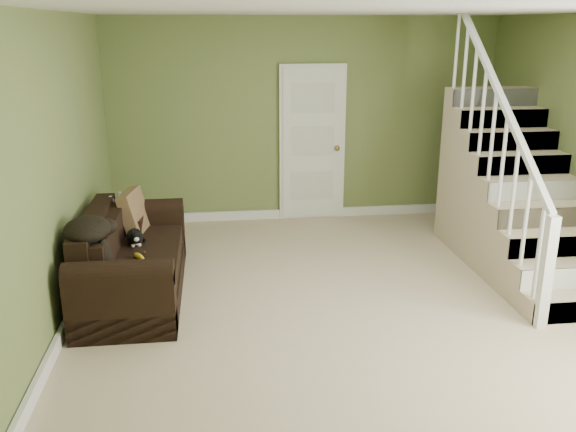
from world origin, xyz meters
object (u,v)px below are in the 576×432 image
object	(u,v)px
cat	(135,237)
banana	(139,256)
side_table	(123,241)
sofa	(130,264)

from	to	relation	value
cat	banana	distance (m)	0.41
side_table	banana	size ratio (longest dim) A/B	4.41
sofa	banana	xyz separation A→B (m)	(0.12, -0.22, 0.15)
sofa	cat	bearing A→B (deg)	76.92
banana	side_table	bearing A→B (deg)	75.16
side_table	cat	world-z (taller)	side_table
cat	side_table	bearing A→B (deg)	99.06
sofa	side_table	distance (m)	0.72
banana	sofa	bearing A→B (deg)	87.49
sofa	side_table	size ratio (longest dim) A/B	2.52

